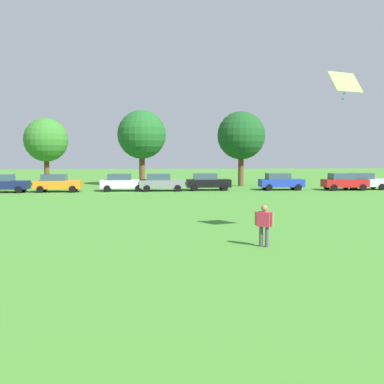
% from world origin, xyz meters
% --- Properties ---
extents(ground_plane, '(160.00, 160.00, 0.00)m').
position_xyz_m(ground_plane, '(0.00, 30.00, 0.00)').
color(ground_plane, '#42842D').
extents(adult_bystander, '(0.66, 0.55, 1.62)m').
position_xyz_m(adult_bystander, '(6.76, 14.91, 0.96)').
color(adult_bystander, '#4C4C51').
rests_on(adult_bystander, ground).
extents(kite, '(1.52, 1.06, 1.18)m').
position_xyz_m(kite, '(10.44, 16.27, 6.48)').
color(kite, '#8CD859').
extents(parked_car_navy_0, '(4.30, 2.02, 1.68)m').
position_xyz_m(parked_car_navy_0, '(-11.06, 42.09, 0.86)').
color(parked_car_navy_0, '#141E4C').
rests_on(parked_car_navy_0, ground).
extents(parked_car_orange_1, '(4.30, 2.02, 1.68)m').
position_xyz_m(parked_car_orange_1, '(-6.22, 42.22, 0.86)').
color(parked_car_orange_1, orange).
rests_on(parked_car_orange_1, ground).
extents(parked_car_white_2, '(4.30, 2.02, 1.68)m').
position_xyz_m(parked_car_white_2, '(-0.17, 42.64, 0.86)').
color(parked_car_white_2, white).
rests_on(parked_car_white_2, ground).
extents(parked_car_gray_3, '(4.30, 2.02, 1.68)m').
position_xyz_m(parked_car_gray_3, '(3.55, 42.45, 0.86)').
color(parked_car_gray_3, slate).
rests_on(parked_car_gray_3, ground).
extents(parked_car_black_4, '(4.30, 2.02, 1.68)m').
position_xyz_m(parked_car_black_4, '(8.14, 42.91, 0.86)').
color(parked_car_black_4, black).
rests_on(parked_car_black_4, ground).
extents(parked_car_blue_5, '(4.30, 2.02, 1.68)m').
position_xyz_m(parked_car_blue_5, '(15.39, 42.59, 0.86)').
color(parked_car_blue_5, '#1E38AD').
rests_on(parked_car_blue_5, ground).
extents(parked_car_red_6, '(4.30, 2.02, 1.68)m').
position_xyz_m(parked_car_red_6, '(21.59, 41.84, 0.86)').
color(parked_car_red_6, red).
rests_on(parked_car_red_6, ground).
extents(parked_car_silver_7, '(4.30, 2.02, 1.68)m').
position_xyz_m(parked_car_silver_7, '(23.74, 42.30, 0.86)').
color(parked_car_silver_7, silver).
rests_on(parked_car_silver_7, ground).
extents(tree_left, '(4.86, 4.86, 7.57)m').
position_xyz_m(tree_left, '(-9.00, 50.94, 5.11)').
color(tree_left, brown).
rests_on(tree_left, ground).
extents(tree_right, '(5.42, 5.42, 8.45)m').
position_xyz_m(tree_right, '(1.63, 50.08, 5.70)').
color(tree_right, brown).
rests_on(tree_right, ground).
extents(tree_far_right, '(5.31, 5.31, 8.27)m').
position_xyz_m(tree_far_right, '(12.60, 48.60, 5.59)').
color(tree_far_right, brown).
rests_on(tree_far_right, ground).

